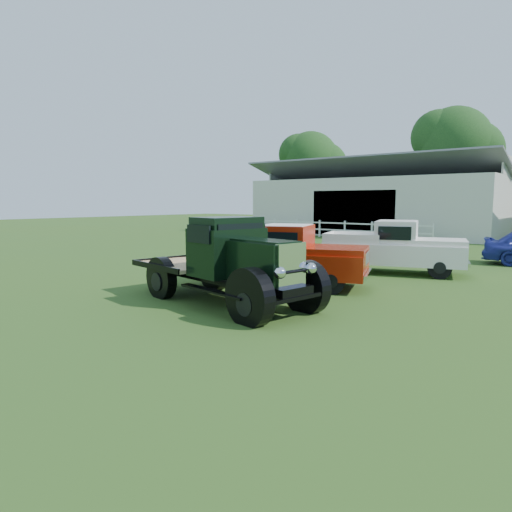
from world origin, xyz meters
The scene contains 8 objects.
ground centered at (0.00, 0.00, 0.00)m, with size 120.00×120.00×0.00m, color #35551A.
shed_left centered at (-7.00, 26.00, 2.80)m, with size 18.80×10.20×5.60m, color #AAABA0, non-canonical shape.
fence_rail centered at (-8.00, 20.00, 0.60)m, with size 14.20×0.16×1.20m, color white, non-canonical shape.
tree_a centered at (-18.00, 33.00, 5.25)m, with size 6.30×6.30×10.50m, color black, non-canonical shape.
tree_b centered at (-4.00, 34.00, 5.75)m, with size 6.90×6.90×11.50m, color black, non-canonical shape.
vintage_flatbed centered at (0.30, -0.17, 1.08)m, with size 5.43×2.15×2.15m, color black, non-canonical shape.
red_pickup centered at (0.06, 2.66, 0.93)m, with size 5.10×1.96×1.86m, color #B7210A, non-canonical shape.
white_pickup centered at (1.65, 7.16, 0.91)m, with size 4.95×1.92×1.82m, color white, non-canonical shape.
Camera 1 is at (7.89, -8.40, 2.53)m, focal length 32.00 mm.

